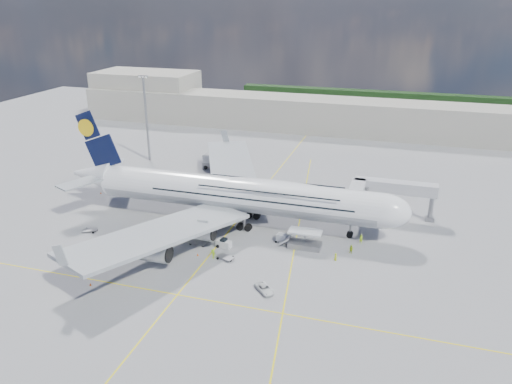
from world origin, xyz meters
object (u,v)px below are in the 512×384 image
(cone_wing_left_inner, at_px, (223,200))
(crew_tug, at_px, (213,254))
(crew_wing, at_px, (171,253))
(jet_bridge, at_px, (380,191))
(cone_tail, at_px, (101,193))
(cargo_loader, at_px, (304,242))
(cone_wing_left_outer, at_px, (240,173))
(dolly_nose_near, at_px, (282,238))
(light_mast, at_px, (146,117))
(baggage_tug, at_px, (224,243))
(crew_nose, at_px, (361,239))
(catering_truck_outer, at_px, (215,162))
(cone_wing_right_inner, at_px, (198,254))
(dolly_row_a, at_px, (142,251))
(dolly_nose_far, at_px, (225,257))
(airliner, at_px, (237,194))
(dolly_row_c, at_px, (198,243))
(crew_van, at_px, (336,257))
(service_van, at_px, (265,289))
(cone_wing_right_outer, at_px, (90,284))
(cone_nose, at_px, (381,224))
(dolly_row_b, at_px, (130,232))
(catering_truck_inner, at_px, (224,184))
(dolly_back, at_px, (90,230))
(crew_loader, at_px, (351,249))

(cone_wing_left_inner, bearing_deg, crew_tug, -73.42)
(crew_wing, bearing_deg, crew_tug, -52.45)
(jet_bridge, height_order, cone_tail, jet_bridge)
(cargo_loader, distance_m, cone_wing_left_outer, 46.02)
(dolly_nose_near, relative_size, cone_wing_left_outer, 5.68)
(light_mast, height_order, crew_tug, light_mast)
(baggage_tug, distance_m, crew_nose, 27.73)
(catering_truck_outer, bearing_deg, cone_wing_right_inner, -75.42)
(dolly_row_a, distance_m, cone_wing_left_outer, 49.21)
(light_mast, height_order, dolly_nose_far, light_mast)
(airliner, distance_m, dolly_nose_far, 17.68)
(cone_wing_left_inner, bearing_deg, crew_wing, -89.63)
(light_mast, relative_size, crew_nose, 13.40)
(jet_bridge, height_order, dolly_row_c, jet_bridge)
(airliner, height_order, cone_wing_right_inner, airliner)
(crew_van, bearing_deg, service_van, 100.56)
(dolly_nose_near, bearing_deg, dolly_row_a, -143.42)
(light_mast, relative_size, crew_tug, 13.26)
(crew_wing, height_order, cone_wing_right_outer, crew_wing)
(jet_bridge, distance_m, cone_wing_left_outer, 44.39)
(airliner, bearing_deg, cone_wing_right_outer, -116.66)
(dolly_row_a, height_order, cone_nose, cone_nose)
(airliner, xyz_separation_m, cone_wing_left_outer, (-9.65, 30.71, -6.61))
(cone_wing_left_inner, bearing_deg, dolly_row_c, -82.41)
(crew_van, distance_m, cone_wing_right_outer, 44.65)
(service_van, bearing_deg, cargo_loader, 35.39)
(crew_nose, relative_size, crew_van, 1.26)
(cone_wing_left_outer, distance_m, cone_tail, 37.95)
(airliner, bearing_deg, dolly_row_c, -109.13)
(baggage_tug, distance_m, crew_wing, 10.59)
(airliner, bearing_deg, cone_tail, 170.77)
(light_mast, xyz_separation_m, baggage_tug, (41.54, -46.76, -12.37))
(dolly_row_b, xyz_separation_m, catering_truck_inner, (10.46, 28.76, 1.61))
(catering_truck_inner, bearing_deg, cone_wing_left_inner, -99.43)
(dolly_row_b, bearing_deg, cone_wing_left_outer, 76.68)
(dolly_back, bearing_deg, catering_truck_inner, 35.91)
(dolly_row_a, relative_size, dolly_back, 1.02)
(airliner, height_order, dolly_row_c, airliner)
(dolly_row_a, height_order, crew_tug, crew_tug)
(dolly_nose_near, relative_size, crew_wing, 2.05)
(dolly_row_a, distance_m, cone_wing_right_outer, 13.64)
(jet_bridge, xyz_separation_m, cone_tail, (-68.24, -4.65, -6.62))
(crew_nose, bearing_deg, dolly_nose_near, -174.06)
(airliner, relative_size, jet_bridge, 4.21)
(airliner, xyz_separation_m, dolly_back, (-28.48, -13.44, -6.53))
(dolly_row_c, bearing_deg, dolly_row_b, 179.58)
(dolly_nose_far, relative_size, crew_loader, 2.08)
(dolly_row_c, relative_size, service_van, 0.78)
(dolly_row_b, distance_m, cone_wing_left_inner, 25.67)
(catering_truck_inner, height_order, crew_tug, catering_truck_inner)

